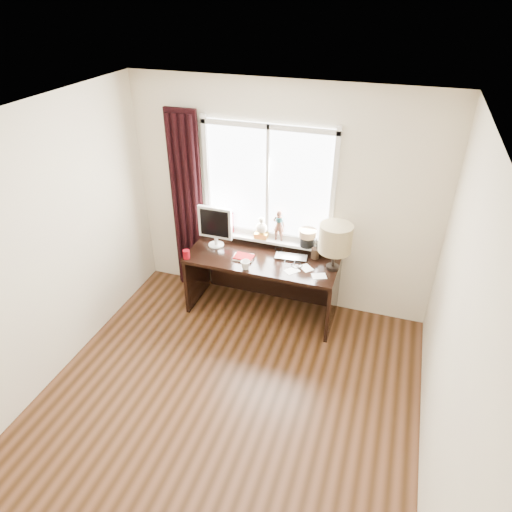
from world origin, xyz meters
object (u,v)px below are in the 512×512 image
(monitor, at_px, (215,224))
(table_lamp, at_px, (335,239))
(mug, at_px, (246,265))
(desk, at_px, (265,271))
(laptop, at_px, (291,257))
(red_cup, at_px, (186,254))

(monitor, height_order, table_lamp, table_lamp)
(mug, xyz_separation_m, desk, (0.10, 0.37, -0.30))
(laptop, bearing_deg, desk, 172.15)
(desk, bearing_deg, red_cup, -154.76)
(red_cup, bearing_deg, monitor, 60.93)
(mug, bearing_deg, table_lamp, 19.22)
(red_cup, height_order, monitor, monitor)
(red_cup, xyz_separation_m, table_lamp, (1.58, 0.31, 0.31))
(desk, bearing_deg, mug, -105.20)
(table_lamp, bearing_deg, mug, -160.78)
(desk, relative_size, monitor, 3.47)
(monitor, bearing_deg, laptop, 0.08)
(mug, distance_m, table_lamp, 0.99)
(desk, distance_m, monitor, 0.79)
(red_cup, distance_m, table_lamp, 1.64)
(laptop, distance_m, red_cup, 1.17)
(laptop, height_order, mug, mug)
(red_cup, distance_m, monitor, 0.48)
(laptop, relative_size, monitor, 0.73)
(red_cup, distance_m, desk, 0.93)
(mug, relative_size, monitor, 0.21)
(red_cup, height_order, table_lamp, table_lamp)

